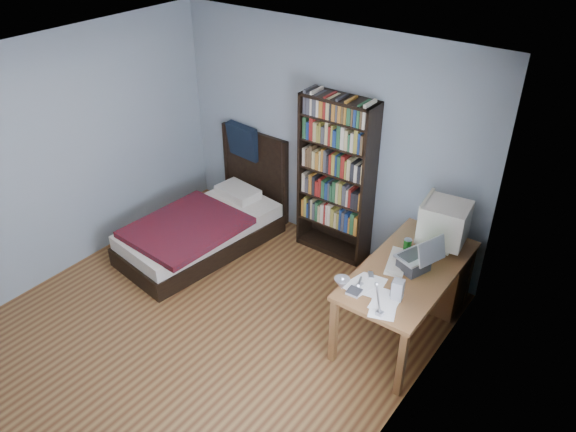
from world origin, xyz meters
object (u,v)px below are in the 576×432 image
object	(u,v)px
desk_lamp	(349,287)
crt_monitor	(443,223)
keyboard	(397,262)
speaker	(398,290)
bed	(206,225)
bookshelf	(336,178)
soda_can	(407,246)
laptop	(416,261)
desk	(425,273)

from	to	relation	value
desk_lamp	crt_monitor	bearing A→B (deg)	86.18
keyboard	speaker	bearing A→B (deg)	-80.02
bed	bookshelf	bearing A→B (deg)	32.80
keyboard	soda_can	bearing A→B (deg)	76.68
keyboard	bed	world-z (taller)	bed
desk_lamp	laptop	bearing A→B (deg)	85.69
desk_lamp	bookshelf	distance (m)	2.18
keyboard	bookshelf	bearing A→B (deg)	130.18
laptop	crt_monitor	bearing A→B (deg)	87.25
crt_monitor	speaker	world-z (taller)	crt_monitor
crt_monitor	keyboard	world-z (taller)	crt_monitor
speaker	bookshelf	bearing A→B (deg)	127.25
keyboard	bookshelf	size ratio (longest dim) A/B	0.23
crt_monitor	laptop	bearing A→B (deg)	-92.75
speaker	desk	bearing A→B (deg)	84.86
crt_monitor	speaker	distance (m)	0.93
keyboard	bookshelf	xyz separation A→B (m)	(-1.13, 0.74, 0.17)
crt_monitor	speaker	size ratio (longest dim) A/B	2.62
desk_lamp	speaker	size ratio (longest dim) A/B	3.13
keyboard	bookshelf	distance (m)	1.36
crt_monitor	desk_lamp	xyz separation A→B (m)	(-0.10, -1.52, 0.19)
bookshelf	laptop	bearing A→B (deg)	-29.73
desk	keyboard	distance (m)	0.55
keyboard	bed	distance (m)	2.41
desk	laptop	size ratio (longest dim) A/B	3.98
soda_can	bed	bearing A→B (deg)	-173.52
laptop	speaker	size ratio (longest dim) A/B	2.13
speaker	soda_can	xyz separation A→B (m)	(-0.23, 0.65, -0.02)
crt_monitor	bookshelf	distance (m)	1.35
bookshelf	soda_can	bearing A→B (deg)	-25.26
speaker	soda_can	size ratio (longest dim) A/B	1.36
crt_monitor	bed	size ratio (longest dim) A/B	0.23
keyboard	soda_can	size ratio (longest dim) A/B	3.13
desk_lamp	soda_can	bearing A→B (deg)	94.81
laptop	bed	world-z (taller)	bed
bookshelf	crt_monitor	bearing A→B (deg)	-11.58
speaker	bed	xyz separation A→B (m)	(-2.58, 0.39, -0.56)
soda_can	keyboard	bearing A→B (deg)	-86.78
bookshelf	bed	distance (m)	1.61
soda_can	speaker	bearing A→B (deg)	-70.49
keyboard	soda_can	world-z (taller)	soda_can
crt_monitor	desk_lamp	distance (m)	1.53
speaker	soda_can	bearing A→B (deg)	97.95
crt_monitor	bed	bearing A→B (deg)	-168.45
desk	bookshelf	world-z (taller)	bookshelf
desk	keyboard	world-z (taller)	keyboard
laptop	bookshelf	xyz separation A→B (m)	(-1.30, 0.74, 0.08)
speaker	bookshelf	world-z (taller)	bookshelf
laptop	desk_lamp	xyz separation A→B (m)	(-0.08, -1.04, 0.35)
laptop	bookshelf	bearing A→B (deg)	150.27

